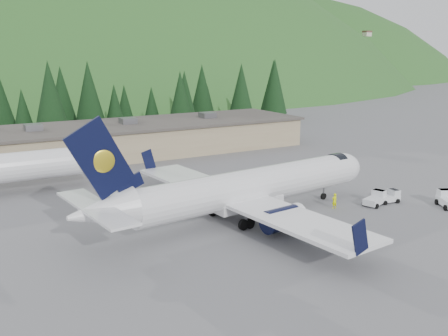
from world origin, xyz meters
TOP-DOWN VIEW (x-y plane):
  - ground at (0.00, 0.00)m, footprint 600.00×600.00m
  - airliner at (-1.03, -0.11)m, footprint 35.51×33.38m
  - baggage_tug_a at (14.29, -3.42)m, footprint 3.25×2.46m
  - baggage_tug_b at (16.33, -3.53)m, footprint 2.85×1.90m
  - baggage_tug_c at (20.70, -7.94)m, footprint 3.11×3.69m
  - terminal_building at (-5.01, 38.00)m, footprint 71.00×17.00m
  - ramp_worker at (9.31, -2.13)m, footprint 0.65×0.45m
  - tree_line at (-3.66, 61.28)m, footprint 114.58×19.78m
  - hills at (53.34, 207.38)m, footprint 614.00×330.00m

SIDE VIEW (x-z plane):
  - hills at x=53.34m, z-range -232.80..67.20m
  - ground at x=0.00m, z-range 0.00..0.00m
  - baggage_tug_b at x=16.33m, z-range -0.08..1.37m
  - baggage_tug_a at x=14.29m, z-range -0.08..1.49m
  - baggage_tug_c at x=20.70m, z-range -0.09..1.67m
  - ramp_worker at x=9.31m, z-range 0.00..1.71m
  - terminal_building at x=-5.01m, z-range -0.43..5.67m
  - airliner at x=-1.03m, z-range -2.75..9.03m
  - tree_line at x=-3.66m, z-range 0.66..14.76m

